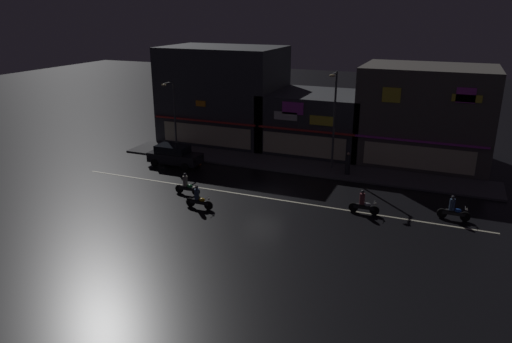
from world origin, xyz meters
name	(u,v)px	position (x,y,z in m)	size (l,w,h in m)	color
ground_plane	(263,197)	(0.00, 0.00, 0.00)	(140.00, 140.00, 0.00)	black
lane_divider_stripe	(263,197)	(0.00, 0.00, 0.01)	(28.84, 0.16, 0.01)	beige
sidewalk_far	(296,166)	(0.00, 7.18, 0.07)	(30.36, 3.69, 0.14)	#4C4C4F
storefront_left_block	(316,122)	(0.00, 12.63, 2.56)	(8.93, 7.37, 5.12)	#383A3F
storefront_center_block	(425,115)	(9.11, 12.69, 3.90)	(10.21, 7.49, 7.82)	#56514C
storefront_right_block	(223,94)	(-9.11, 12.71, 4.39)	(10.87, 7.51, 8.79)	#383A3F
streetlamp_west	(173,110)	(-11.11, 6.94, 3.83)	(0.44, 1.64, 6.15)	#47494C
streetlamp_mid	(334,113)	(2.81, 7.46, 4.57)	(0.44, 1.64, 7.55)	#47494C
pedestrian_on_sidewalk	(348,164)	(4.28, 6.52, 0.93)	(0.38, 0.38, 1.73)	#232328
parked_car_near_kerb	(175,155)	(-9.19, 3.75, 0.87)	(4.30, 1.98, 1.67)	black
motorcycle_lead	(363,204)	(6.70, -0.07, 0.63)	(1.90, 0.60, 1.52)	black
motorcycle_following	(187,186)	(-5.06, -1.43, 0.63)	(1.90, 0.60, 1.52)	black
motorcycle_opposite_lane	(198,199)	(-3.13, -3.27, 0.63)	(1.90, 0.60, 1.52)	black
motorcycle_trailing_far	(453,210)	(11.86, 1.07, 0.63)	(1.90, 0.60, 1.52)	black
traffic_cone	(199,161)	(-7.48, 4.68, 0.28)	(0.36, 0.36, 0.55)	orange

